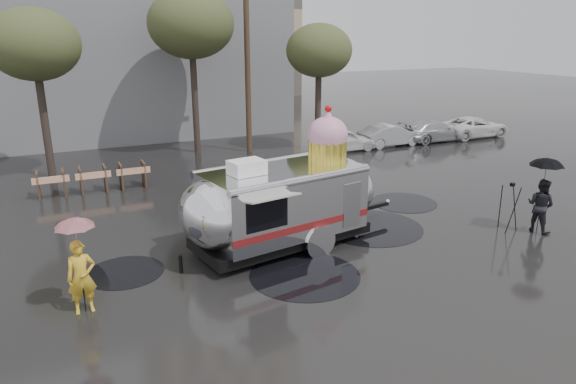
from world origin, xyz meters
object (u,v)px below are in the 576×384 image
person_left (82,277)px  person_right (540,205)px  airstream_trailer (285,199)px  tripod (510,202)px

person_left → person_right: 13.33m
airstream_trailer → person_right: 8.05m
airstream_trailer → person_left: size_ratio=4.43×
person_left → tripod: person_left is taller
airstream_trailer → person_right: size_ratio=4.38×
airstream_trailer → person_left: bearing=-174.3°
airstream_trailer → person_left: (-5.62, -1.51, -0.58)m
person_right → person_left: bearing=72.5°
person_right → tripod: 0.94m
airstream_trailer → person_left: 5.85m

